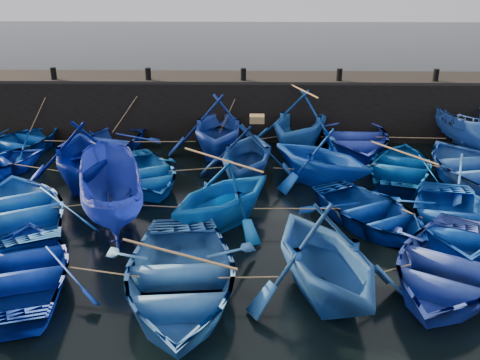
{
  "coord_description": "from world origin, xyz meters",
  "views": [
    {
      "loc": [
        0.35,
        -12.73,
        7.2
      ],
      "look_at": [
        0.0,
        3.2,
        0.7
      ],
      "focal_mm": 40.0,
      "sensor_mm": 36.0,
      "label": 1
    }
  ],
  "objects": [
    {
      "name": "ground",
      "position": [
        0.0,
        0.0,
        0.0
      ],
      "size": [
        120.0,
        120.0,
        0.0
      ],
      "primitive_type": "plane",
      "color": "black",
      "rests_on": "ground"
    },
    {
      "name": "quay_wall",
      "position": [
        0.0,
        10.5,
        1.25
      ],
      "size": [
        26.0,
        2.5,
        2.5
      ],
      "primitive_type": "cube",
      "color": "black",
      "rests_on": "ground"
    },
    {
      "name": "quay_top",
      "position": [
        0.0,
        10.5,
        2.56
      ],
      "size": [
        26.0,
        2.5,
        0.12
      ],
      "primitive_type": "cube",
      "color": "black",
      "rests_on": "quay_wall"
    },
    {
      "name": "bollard_0",
      "position": [
        -8.0,
        9.6,
        2.87
      ],
      "size": [
        0.24,
        0.24,
        0.5
      ],
      "primitive_type": "cylinder",
      "color": "black",
      "rests_on": "quay_top"
    },
    {
      "name": "bollard_1",
      "position": [
        -4.0,
        9.6,
        2.87
      ],
      "size": [
        0.24,
        0.24,
        0.5
      ],
      "primitive_type": "cylinder",
      "color": "black",
      "rests_on": "quay_top"
    },
    {
      "name": "bollard_2",
      "position": [
        0.0,
        9.6,
        2.87
      ],
      "size": [
        0.24,
        0.24,
        0.5
      ],
      "primitive_type": "cylinder",
      "color": "black",
      "rests_on": "quay_top"
    },
    {
      "name": "bollard_3",
      "position": [
        4.0,
        9.6,
        2.87
      ],
      "size": [
        0.24,
        0.24,
        0.5
      ],
      "primitive_type": "cylinder",
      "color": "black",
      "rests_on": "quay_top"
    },
    {
      "name": "bollard_4",
      "position": [
        8.0,
        9.6,
        2.87
      ],
      "size": [
        0.24,
        0.24,
        0.5
      ],
      "primitive_type": "cylinder",
      "color": "black",
      "rests_on": "quay_top"
    },
    {
      "name": "boat_0",
      "position": [
        -9.05,
        7.6,
        0.48
      ],
      "size": [
        4.93,
        5.55,
        0.95
      ],
      "primitive_type": "imported",
      "rotation": [
        0.0,
        0.0,
        2.7
      ],
      "color": "navy",
      "rests_on": "ground"
    },
    {
      "name": "boat_1",
      "position": [
        -5.51,
        7.51,
        0.5
      ],
      "size": [
        4.63,
        5.57,
        1.0
      ],
      "primitive_type": "imported",
      "rotation": [
        0.0,
        0.0,
        -0.28
      ],
      "color": "#1834B8",
      "rests_on": "ground"
    },
    {
      "name": "boat_2",
      "position": [
        -0.98,
        7.62,
        1.21
      ],
      "size": [
        4.01,
        4.64,
        2.43
      ],
      "primitive_type": "imported",
      "rotation": [
        0.0,
        0.0,
        0.01
      ],
      "color": "#1A3BA1",
      "rests_on": "ground"
    },
    {
      "name": "boat_3",
      "position": [
        2.34,
        8.34,
        1.24
      ],
      "size": [
        5.55,
        5.9,
        2.48
      ],
      "primitive_type": "imported",
      "rotation": [
        0.0,
        0.0,
        -0.39
      ],
      "color": "blue",
      "rests_on": "ground"
    },
    {
      "name": "boat_4",
      "position": [
        4.58,
        8.36,
        0.59
      ],
      "size": [
        4.13,
        5.74,
        1.18
      ],
      "primitive_type": "imported",
      "rotation": [
        0.0,
        0.0,
        -0.01
      ],
      "color": "navy",
      "rests_on": "ground"
    },
    {
      "name": "boat_5",
      "position": [
        9.2,
        8.25,
        1.03
      ],
      "size": [
        2.81,
        5.55,
        2.05
      ],
      "primitive_type": "imported",
      "rotation": [
        0.0,
        0.0,
        0.16
      ],
      "color": "#224C93",
      "rests_on": "ground"
    },
    {
      "name": "boat_7",
      "position": [
        -5.38,
        4.26,
        1.21
      ],
      "size": [
        5.22,
        5.62,
        2.42
      ],
      "primitive_type": "imported",
      "rotation": [
        0.0,
        0.0,
        3.47
      ],
      "color": "#00117B",
      "rests_on": "ground"
    },
    {
      "name": "boat_8",
      "position": [
        -3.36,
        4.32,
        0.47
      ],
      "size": [
        4.78,
        5.41,
        0.93
      ],
      "primitive_type": "imported",
      "rotation": [
        0.0,
        0.0,
        0.43
      ],
      "color": "blue",
      "rests_on": "ground"
    },
    {
      "name": "boat_9",
      "position": [
        0.24,
        4.73,
        1.1
      ],
      "size": [
        4.12,
        4.61,
        2.19
      ],
      "primitive_type": "imported",
      "rotation": [
        0.0,
        0.0,
        3.01
      ],
      "color": "navy",
      "rests_on": "ground"
    },
    {
      "name": "boat_10",
      "position": [
        2.76,
        4.6,
        1.04
      ],
      "size": [
        5.2,
        5.16,
        2.07
      ],
      "primitive_type": "imported",
      "rotation": [
        0.0,
        0.0,
        3.98
      ],
      "color": "#073AAD",
      "rests_on": "ground"
    },
    {
      "name": "boat_11",
      "position": [
        5.71,
        5.19,
        0.48
      ],
      "size": [
        4.62,
        5.44,
        0.96
      ],
      "primitive_type": "imported",
      "rotation": [
        0.0,
        0.0,
        2.81
      ],
      "color": "#003E86",
      "rests_on": "ground"
    },
    {
      "name": "boat_12",
      "position": [
        8.24,
        4.66,
        0.59
      ],
      "size": [
        5.12,
        6.36,
        1.17
      ],
      "primitive_type": "imported",
      "rotation": [
        0.0,
        0.0,
        3.35
      ],
      "color": "#2354B5",
      "rests_on": "ground"
    },
    {
      "name": "boat_14",
      "position": [
        -6.36,
        1.28,
        0.54
      ],
      "size": [
        5.68,
        6.31,
        1.08
      ],
      "primitive_type": "imported",
      "rotation": [
        0.0,
        0.0,
        3.62
      ],
      "color": "blue",
      "rests_on": "ground"
    },
    {
      "name": "boat_15",
      "position": [
        -3.77,
        1.52,
        0.93
      ],
      "size": [
        3.14,
        5.12,
        1.86
      ],
      "primitive_type": "imported",
      "rotation": [
        0.0,
        0.0,
        3.44
      ],
      "color": "#1C309F",
      "rests_on": "ground"
    },
    {
      "name": "boat_16",
      "position": [
        -0.47,
        1.37,
        1.02
      ],
      "size": [
        5.06,
        5.1,
        2.03
      ],
      "primitive_type": "imported",
      "rotation": [
        0.0,
        0.0,
        -0.73
      ],
      "color": "#0650B2",
      "rests_on": "ground"
    },
    {
      "name": "boat_17",
      "position": [
        3.86,
        1.42,
        0.46
      ],
      "size": [
        4.88,
        5.37,
        0.91
      ],
      "primitive_type": "imported",
      "rotation": [
        0.0,
        0.0,
        0.5
      ],
      "color": "navy",
      "rests_on": "ground"
    },
    {
      "name": "boat_18",
      "position": [
        6.07,
        0.85,
        0.51
      ],
      "size": [
        4.43,
        5.53,
        1.02
      ],
      "primitive_type": "imported",
      "rotation": [
        0.0,
        0.0,
        -0.2
      ],
      "color": "#073A9F",
      "rests_on": "ground"
    },
    {
      "name": "boat_21",
      "position": [
        -5.01,
        -1.92,
        0.48
      ],
      "size": [
        4.55,
        5.42,
        0.96
      ],
      "primitive_type": "imported",
      "rotation": [
        0.0,
        0.0,
        3.44
      ],
      "color": "navy",
      "rests_on": "ground"
    },
    {
      "name": "boat_22",
      "position": [
        -1.28,
        -2.34,
        0.57
      ],
      "size": [
        4.44,
        5.84,
        1.14
      ],
      "primitive_type": "imported",
      "rotation": [
        0.0,
        0.0,
        0.1
      ],
      "color": "#2F67BA",
      "rests_on": "ground"
    },
    {
      "name": "boat_23",
      "position": [
        2.03,
        -2.27,
        1.14
      ],
      "size": [
        4.9,
        5.28,
        2.28
      ],
      "primitive_type": "imported",
      "rotation": [
        0.0,
        0.0,
        0.32
      ],
      "color": "#1B4E8C",
      "rests_on": "ground"
    },
    {
      "name": "boat_24",
      "position": [
        5.06,
        -1.66,
        0.54
      ],
      "size": [
        5.81,
        6.36,
        1.08
      ],
      "primitive_type": "imported",
      "rotation": [
        0.0,
        0.0,
        -0.52
      ],
      "color": "#243C96",
      "rests_on": "ground"
    },
    {
      "name": "wooden_crate",
      "position": [
        0.54,
        4.73,
        2.31
      ],
      "size": [
        0.5,
        0.45,
        0.24
      ],
      "primitive_type": "cube",
      "color": "olive",
      "rests_on": "boat_9"
    },
    {
      "name": "mooring_ropes",
      "position": [
        0.1,
        5.01,
        0.87
      ],
      "size": [
        18.29,
        11.93,
        2.1
      ],
      "color": "tan",
      "rests_on": "ground"
    },
    {
      "name": "loose_oars",
      "position": [
        1.58,
        3.14,
        1.68
      ],
      "size": [
        9.25,
        12.76,
        1.58
      ],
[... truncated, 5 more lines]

